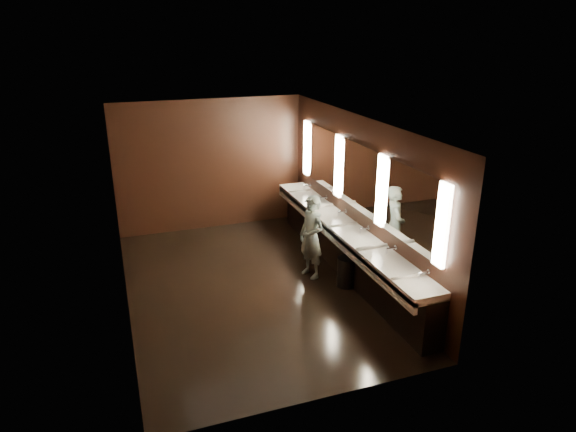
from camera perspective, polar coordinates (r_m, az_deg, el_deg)
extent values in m
plane|color=black|center=(8.88, -4.25, -7.83)|extent=(6.00, 6.00, 0.00)
cube|color=#2D2D2B|center=(7.96, -4.78, 10.24)|extent=(4.00, 6.00, 0.02)
cube|color=black|center=(11.12, -8.61, 5.60)|extent=(4.00, 0.02, 2.80)
cube|color=black|center=(5.72, 3.58, -8.86)|extent=(4.00, 0.02, 2.80)
cube|color=black|center=(8.07, -18.32, -0.93)|extent=(0.02, 6.00, 2.80)
cube|color=black|center=(9.01, 7.86, 2.13)|extent=(0.02, 6.00, 2.80)
cube|color=black|center=(9.29, 6.58, -3.82)|extent=(0.36, 5.40, 0.81)
cube|color=white|center=(9.08, 6.15, -1.35)|extent=(0.55, 5.40, 0.12)
cube|color=white|center=(9.01, 4.73, -2.01)|extent=(0.06, 5.40, 0.18)
cylinder|color=silver|center=(7.38, 14.88, -6.08)|extent=(0.18, 0.04, 0.04)
cylinder|color=silver|center=(8.04, 11.42, -3.51)|extent=(0.18, 0.04, 0.04)
cylinder|color=silver|center=(8.74, 8.52, -1.34)|extent=(0.18, 0.04, 0.04)
cylinder|color=silver|center=(9.48, 6.06, 0.51)|extent=(0.18, 0.04, 0.04)
cylinder|color=silver|center=(10.23, 3.95, 2.08)|extent=(0.18, 0.04, 0.04)
cylinder|color=silver|center=(11.00, 2.14, 3.44)|extent=(0.18, 0.04, 0.04)
cube|color=#FFF1CE|center=(6.96, 16.76, -1.04)|extent=(0.06, 0.22, 1.15)
cube|color=white|center=(7.59, 13.37, 1.03)|extent=(0.03, 1.32, 1.15)
cube|color=#FFF1CE|center=(8.22, 10.32, 2.77)|extent=(0.06, 0.23, 1.15)
cube|color=white|center=(8.90, 7.89, 4.26)|extent=(0.03, 1.32, 1.15)
cube|color=#FFF1CE|center=(9.58, 5.63, 5.52)|extent=(0.06, 0.23, 1.15)
cube|color=white|center=(10.30, 3.82, 6.61)|extent=(0.03, 1.32, 1.15)
cube|color=#FFF1CE|center=(11.01, 2.10, 7.54)|extent=(0.06, 0.22, 1.15)
imported|color=#8FC0D6|center=(8.93, 2.63, -2.33)|extent=(0.51, 0.63, 1.49)
cylinder|color=black|center=(8.84, 6.55, -6.19)|extent=(0.36, 0.36, 0.52)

